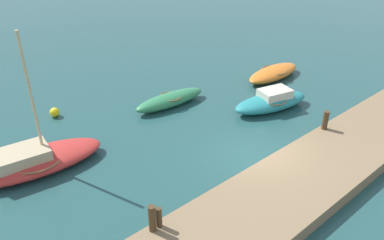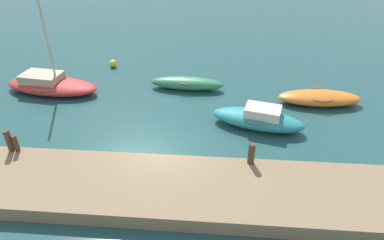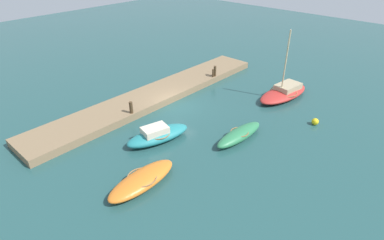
{
  "view_description": "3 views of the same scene",
  "coord_description": "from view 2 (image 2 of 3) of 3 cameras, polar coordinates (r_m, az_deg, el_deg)",
  "views": [
    {
      "loc": [
        -11.2,
        -8.69,
        9.56
      ],
      "look_at": [
        -0.61,
        3.46,
        0.69
      ],
      "focal_mm": 36.01,
      "sensor_mm": 36.0,
      "label": 1
    },
    {
      "loc": [
        2.17,
        -11.61,
        8.94
      ],
      "look_at": [
        1.08,
        1.96,
        0.58
      ],
      "focal_mm": 31.41,
      "sensor_mm": 36.0,
      "label": 2
    },
    {
      "loc": [
        15.76,
        16.21,
        11.88
      ],
      "look_at": [
        1.29,
        2.92,
        0.5
      ],
      "focal_mm": 29.54,
      "sensor_mm": 36.0,
      "label": 3
    }
  ],
  "objects": [
    {
      "name": "rowboat_orange",
      "position": [
        19.68,
        20.77,
        3.55
      ],
      "size": [
        4.51,
        1.73,
        0.72
      ],
      "rotation": [
        0.0,
        0.0,
        0.03
      ],
      "color": "orange",
      "rests_on": "ground_plane"
    },
    {
      "name": "dock_platform",
      "position": [
        12.77,
        -6.56,
        -11.4
      ],
      "size": [
        22.83,
        3.4,
        0.57
      ],
      "primitive_type": "cube",
      "color": "#846B4C",
      "rests_on": "ground_plane"
    },
    {
      "name": "mooring_post_mid_west",
      "position": [
        15.54,
        -27.73,
        -3.55
      ],
      "size": [
        0.19,
        0.19,
        0.74
      ],
      "primitive_type": "cylinder",
      "color": "#47331E",
      "rests_on": "dock_platform"
    },
    {
      "name": "sailboat_red",
      "position": [
        21.39,
        -22.91,
        5.61
      ],
      "size": [
        5.78,
        2.86,
        5.83
      ],
      "rotation": [
        0.0,
        0.0,
        -0.12
      ],
      "color": "#B72D28",
      "rests_on": "ground_plane"
    },
    {
      "name": "motorboat_teal",
      "position": [
        16.61,
        11.17,
        0.26
      ],
      "size": [
        4.72,
        2.66,
        1.12
      ],
      "rotation": [
        0.0,
        0.0,
        -0.25
      ],
      "color": "teal",
      "rests_on": "ground_plane"
    },
    {
      "name": "rowboat_green",
      "position": [
        20.06,
        -0.89,
        6.26
      ],
      "size": [
        4.39,
        1.38,
        0.73
      ],
      "rotation": [
        0.0,
        0.0,
        -0.05
      ],
      "color": "#2D7A4C",
      "rests_on": "ground_plane"
    },
    {
      "name": "mooring_post_mid_east",
      "position": [
        13.3,
        10.06,
        -5.61
      ],
      "size": [
        0.26,
        0.26,
        0.89
      ],
      "primitive_type": "cylinder",
      "color": "#47331E",
      "rests_on": "dock_platform"
    },
    {
      "name": "ground_plane",
      "position": [
        14.82,
        -4.78,
        -5.69
      ],
      "size": [
        84.0,
        84.0,
        0.0
      ],
      "primitive_type": "plane",
      "color": "#234C4C"
    },
    {
      "name": "mooring_post_west",
      "position": [
        15.62,
        -28.65,
        -3.12
      ],
      "size": [
        0.24,
        0.24,
        0.97
      ],
      "primitive_type": "cylinder",
      "color": "#47331E",
      "rests_on": "dock_platform"
    },
    {
      "name": "marker_buoy",
      "position": [
        23.83,
        -13.25,
        9.32
      ],
      "size": [
        0.5,
        0.5,
        0.5
      ],
      "primitive_type": "sphere",
      "color": "yellow",
      "rests_on": "ground_plane"
    }
  ]
}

